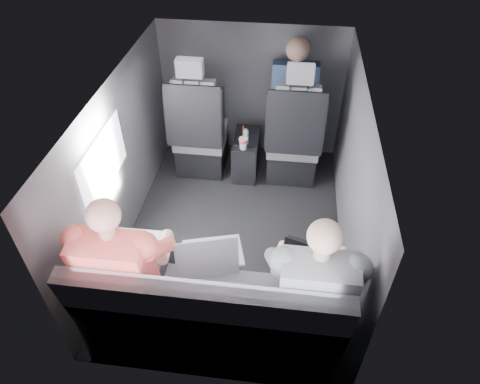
# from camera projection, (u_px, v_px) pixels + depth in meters

# --- Properties ---
(floor) EXTENTS (2.60, 2.60, 0.00)m
(floor) POSITION_uv_depth(u_px,v_px,m) (235.00, 232.00, 3.73)
(floor) COLOR black
(floor) RESTS_ON ground
(ceiling) EXTENTS (2.60, 2.60, 0.00)m
(ceiling) POSITION_uv_depth(u_px,v_px,m) (233.00, 91.00, 2.84)
(ceiling) COLOR #B2B2AD
(ceiling) RESTS_ON panel_back
(panel_left) EXTENTS (0.02, 2.60, 1.35)m
(panel_left) POSITION_uv_depth(u_px,v_px,m) (121.00, 162.00, 3.37)
(panel_left) COLOR #56565B
(panel_left) RESTS_ON floor
(panel_right) EXTENTS (0.02, 2.60, 1.35)m
(panel_right) POSITION_uv_depth(u_px,v_px,m) (353.00, 180.00, 3.20)
(panel_right) COLOR #56565B
(panel_right) RESTS_ON floor
(panel_front) EXTENTS (1.80, 0.02, 1.35)m
(panel_front) POSITION_uv_depth(u_px,v_px,m) (251.00, 91.00, 4.26)
(panel_front) COLOR #56565B
(panel_front) RESTS_ON floor
(panel_back) EXTENTS (1.80, 0.02, 1.35)m
(panel_back) POSITION_uv_depth(u_px,v_px,m) (202.00, 318.00, 2.31)
(panel_back) COLOR #56565B
(panel_back) RESTS_ON floor
(side_window) EXTENTS (0.02, 0.75, 0.42)m
(side_window) POSITION_uv_depth(u_px,v_px,m) (104.00, 163.00, 3.00)
(side_window) COLOR white
(side_window) RESTS_ON panel_left
(seatbelt) EXTENTS (0.35, 0.11, 0.59)m
(seatbelt) POSITION_uv_depth(u_px,v_px,m) (296.00, 116.00, 3.67)
(seatbelt) COLOR black
(seatbelt) RESTS_ON front_seat_right
(front_seat_left) EXTENTS (0.52, 0.58, 1.26)m
(front_seat_left) POSITION_uv_depth(u_px,v_px,m) (200.00, 137.00, 4.14)
(front_seat_left) COLOR black
(front_seat_left) RESTS_ON floor
(front_seat_right) EXTENTS (0.52, 0.58, 1.26)m
(front_seat_right) POSITION_uv_depth(u_px,v_px,m) (293.00, 143.00, 4.05)
(front_seat_right) COLOR black
(front_seat_right) RESTS_ON floor
(center_console) EXTENTS (0.24, 0.48, 0.41)m
(center_console) POSITION_uv_depth(u_px,v_px,m) (246.00, 154.00, 4.26)
(center_console) COLOR black
(center_console) RESTS_ON floor
(rear_bench) EXTENTS (1.60, 0.57, 0.92)m
(rear_bench) POSITION_uv_depth(u_px,v_px,m) (212.00, 318.00, 2.73)
(rear_bench) COLOR slate
(rear_bench) RESTS_ON floor
(soda_cup) EXTENTS (0.08, 0.08, 0.25)m
(soda_cup) POSITION_uv_depth(u_px,v_px,m) (243.00, 143.00, 3.95)
(soda_cup) COLOR white
(soda_cup) RESTS_ON center_console
(water_bottle) EXTENTS (0.06, 0.06, 0.16)m
(water_bottle) POSITION_uv_depth(u_px,v_px,m) (246.00, 137.00, 4.00)
(water_bottle) COLOR #A3BEDD
(water_bottle) RESTS_ON center_console
(laptop_white) EXTENTS (0.34, 0.31, 0.25)m
(laptop_white) POSITION_uv_depth(u_px,v_px,m) (135.00, 245.00, 2.77)
(laptop_white) COLOR silver
(laptop_white) RESTS_ON passenger_rear_left
(laptop_silver) EXTENTS (0.44, 0.43, 0.27)m
(laptop_silver) POSITION_uv_depth(u_px,v_px,m) (211.00, 255.00, 2.70)
(laptop_silver) COLOR #B0B0B4
(laptop_silver) RESTS_ON rear_bench
(laptop_black) EXTENTS (0.42, 0.42, 0.26)m
(laptop_black) POSITION_uv_depth(u_px,v_px,m) (309.00, 259.00, 2.68)
(laptop_black) COLOR black
(laptop_black) RESTS_ON passenger_rear_right
(passenger_rear_left) EXTENTS (0.52, 0.64, 1.26)m
(passenger_rear_left) POSITION_uv_depth(u_px,v_px,m) (127.00, 265.00, 2.63)
(passenger_rear_left) COLOR #333338
(passenger_rear_left) RESTS_ON rear_bench
(passenger_rear_right) EXTENTS (0.52, 0.63, 1.25)m
(passenger_rear_right) POSITION_uv_depth(u_px,v_px,m) (313.00, 284.00, 2.53)
(passenger_rear_right) COLOR navy
(passenger_rear_right) RESTS_ON rear_bench
(passenger_front_right) EXTENTS (0.42, 0.42, 0.89)m
(passenger_front_right) POSITION_uv_depth(u_px,v_px,m) (294.00, 96.00, 4.02)
(passenger_front_right) COLOR navy
(passenger_front_right) RESTS_ON front_seat_right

